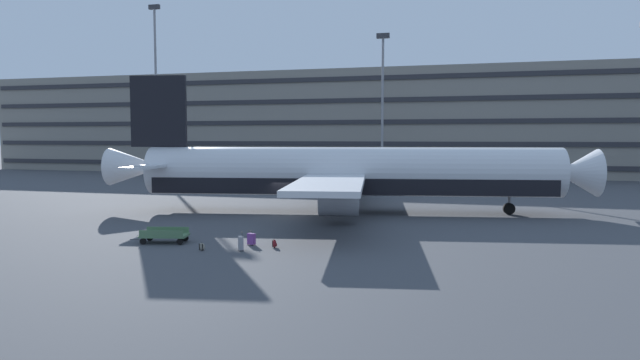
{
  "coord_description": "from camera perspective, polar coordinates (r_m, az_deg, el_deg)",
  "views": [
    {
      "loc": [
        13.95,
        -41.29,
        6.01
      ],
      "look_at": [
        3.39,
        -3.24,
        3.0
      ],
      "focal_mm": 31.95,
      "sensor_mm": 36.0,
      "label": 1
    }
  ],
  "objects": [
    {
      "name": "airliner",
      "position": [
        45.06,
        2.54,
        0.63
      ],
      "size": [
        38.58,
        31.31,
        10.93
      ],
      "color": "silver",
      "rests_on": "ground_plane"
    },
    {
      "name": "backpack_laid_flat",
      "position": [
        31.15,
        -4.57,
        -6.39
      ],
      "size": [
        0.32,
        0.42,
        0.49
      ],
      "color": "maroon",
      "rests_on": "ground_plane"
    },
    {
      "name": "suitcase_upright",
      "position": [
        30.47,
        -7.94,
        -6.27
      ],
      "size": [
        0.43,
        0.5,
        1.0
      ],
      "color": "gray",
      "rests_on": "ground_plane"
    },
    {
      "name": "terminal_structure",
      "position": [
        94.87,
        7.08,
        5.68
      ],
      "size": [
        142.17,
        16.74,
        16.49
      ],
      "color": "gray",
      "rests_on": "ground_plane"
    },
    {
      "name": "backpack_teal",
      "position": [
        30.91,
        -11.74,
        -6.57
      ],
      "size": [
        0.39,
        0.28,
        0.46
      ],
      "color": "gray",
      "rests_on": "ground_plane"
    },
    {
      "name": "baggage_cart",
      "position": [
        33.56,
        -15.32,
        -5.37
      ],
      "size": [
        3.37,
        1.86,
        0.82
      ],
      "color": "#4C724C",
      "rests_on": "ground_plane"
    },
    {
      "name": "light_mast_far_left",
      "position": [
        94.24,
        -16.12,
        9.66
      ],
      "size": [
        1.8,
        0.5,
        26.5
      ],
      "color": "gray",
      "rests_on": "ground_plane"
    },
    {
      "name": "ground_plane",
      "position": [
        44.0,
        -3.14,
        -3.5
      ],
      "size": [
        600.0,
        600.0,
        0.0
      ],
      "primitive_type": "plane",
      "color": "#424449"
    },
    {
      "name": "suitcase_silver",
      "position": [
        31.96,
        -6.89,
        -5.87
      ],
      "size": [
        0.49,
        0.38,
        0.81
      ],
      "color": "#72388C",
      "rests_on": "ground_plane"
    },
    {
      "name": "light_mast_left",
      "position": [
        81.29,
        6.29,
        8.47
      ],
      "size": [
        1.8,
        0.5,
        20.42
      ],
      "color": "gray",
      "rests_on": "ground_plane"
    }
  ]
}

